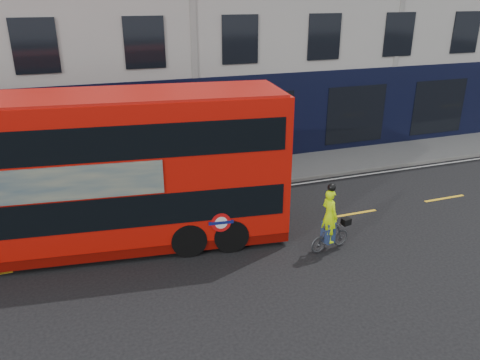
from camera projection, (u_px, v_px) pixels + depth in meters
name	position (u px, v px, depth m)	size (l,w,h in m)	color
ground	(266.00, 254.00, 14.06)	(120.00, 120.00, 0.00)	black
pavement	(207.00, 178.00, 19.73)	(60.00, 3.00, 0.12)	slate
kerb	(218.00, 191.00, 18.42)	(60.00, 0.12, 0.13)	slate
road_edge_line	(220.00, 195.00, 18.18)	(58.00, 0.10, 0.01)	silver
lane_dashes	(249.00, 231.00, 15.38)	(58.00, 0.12, 0.01)	gold
bus	(90.00, 173.00, 13.66)	(11.88, 4.10, 4.70)	red
cyclist	(330.00, 227.00, 14.01)	(1.48, 0.68, 2.19)	#414346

